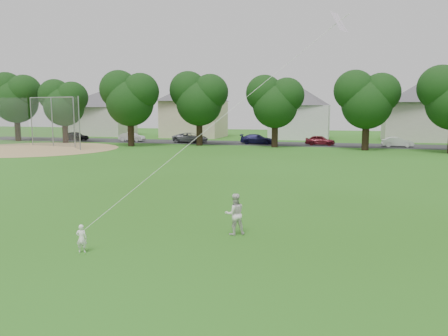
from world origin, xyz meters
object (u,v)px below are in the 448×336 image
(older_boy, at_px, (235,214))
(baseball_backstop, at_px, (48,122))
(toddler, at_px, (82,239))
(kite, at_px, (224,116))

(older_boy, distance_m, baseball_backstop, 40.73)
(toddler, distance_m, older_boy, 4.93)
(toddler, xyz_separation_m, kite, (3.50, 3.03, 3.56))
(kite, height_order, baseball_backstop, kite)
(older_boy, distance_m, kite, 3.30)
(older_boy, height_order, baseball_backstop, baseball_backstop)
(toddler, xyz_separation_m, older_boy, (3.89, 3.03, 0.28))
(toddler, relative_size, kite, 0.07)
(kite, xyz_separation_m, baseball_backstop, (-28.49, 28.65, -1.20))
(kite, relative_size, baseball_backstop, 0.92)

